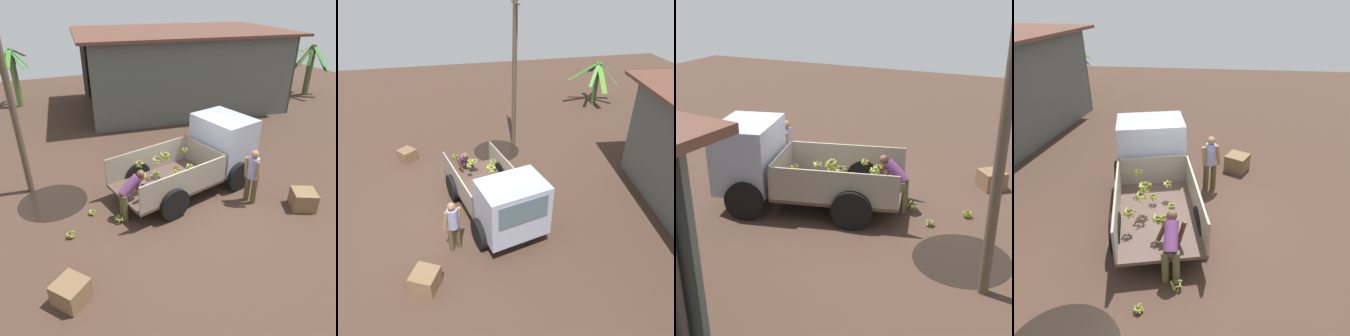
% 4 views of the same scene
% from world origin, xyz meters
% --- Properties ---
extents(ground, '(36.00, 36.00, 0.00)m').
position_xyz_m(ground, '(0.00, 0.00, 0.00)').
color(ground, '#422E24').
extents(mud_patch_0, '(1.98, 1.98, 0.01)m').
position_xyz_m(mud_patch_0, '(-3.77, 1.49, 0.00)').
color(mud_patch_0, black).
rests_on(mud_patch_0, ground).
extents(cargo_truck, '(4.71, 2.89, 2.06)m').
position_xyz_m(cargo_truck, '(1.11, 0.85, 1.07)').
color(cargo_truck, '#4B3930').
rests_on(cargo_truck, ground).
extents(utility_pole, '(1.15, 0.19, 6.24)m').
position_xyz_m(utility_pole, '(-4.32, 2.39, 3.18)').
color(utility_pole, brown).
rests_on(utility_pole, ground).
extents(person_foreground_visitor, '(0.39, 0.58, 1.65)m').
position_xyz_m(person_foreground_visitor, '(1.57, -0.72, 0.92)').
color(person_foreground_visitor, '#4E4124').
rests_on(person_foreground_visitor, ground).
extents(person_worker_loading, '(0.73, 0.66, 1.36)m').
position_xyz_m(person_worker_loading, '(-1.84, -0.06, 0.80)').
color(person_worker_loading, brown).
rests_on(person_worker_loading, ground).
extents(banana_bunch_on_ground_0, '(0.26, 0.27, 0.21)m').
position_xyz_m(banana_bunch_on_ground_0, '(-2.23, -0.21, 0.13)').
color(banana_bunch_on_ground_0, brown).
rests_on(banana_bunch_on_ground_0, ground).
extents(banana_bunch_on_ground_1, '(0.24, 0.24, 0.19)m').
position_xyz_m(banana_bunch_on_ground_1, '(-3.52, -0.34, 0.10)').
color(banana_bunch_on_ground_1, '#4B4431').
rests_on(banana_bunch_on_ground_1, ground).
extents(banana_bunch_on_ground_2, '(0.20, 0.21, 0.16)m').
position_xyz_m(banana_bunch_on_ground_2, '(-2.83, 0.42, 0.08)').
color(banana_bunch_on_ground_2, brown).
rests_on(banana_bunch_on_ground_2, ground).
extents(wooden_crate_0, '(0.85, 0.85, 0.48)m').
position_xyz_m(wooden_crate_0, '(-3.79, -2.29, 0.24)').
color(wooden_crate_0, brown).
rests_on(wooden_crate_0, ground).
extents(wooden_crate_1, '(0.86, 0.86, 0.53)m').
position_xyz_m(wooden_crate_1, '(2.79, -1.57, 0.26)').
color(wooden_crate_1, brown).
rests_on(wooden_crate_1, ground).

